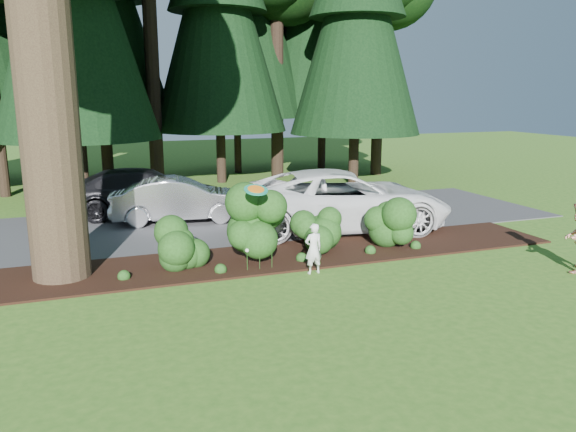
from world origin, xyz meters
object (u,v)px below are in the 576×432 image
object	(u,v)px
car_silver_wagon	(180,200)
car_dark_suv	(146,192)
frisbee	(256,190)
car_white_suv	(342,200)
child	(314,249)

from	to	relation	value
car_silver_wagon	car_dark_suv	world-z (taller)	car_dark_suv
frisbee	car_white_suv	bearing A→B (deg)	42.74
car_dark_suv	frisbee	size ratio (longest dim) A/B	10.17
car_dark_suv	car_silver_wagon	bearing A→B (deg)	-140.60
car_dark_suv	frisbee	xyz separation A→B (m)	(1.58, -7.57, 1.20)
car_silver_wagon	child	size ratio (longest dim) A/B	3.66
child	frisbee	size ratio (longest dim) A/B	2.22
child	frisbee	distance (m)	1.94
car_dark_suv	child	size ratio (longest dim) A/B	4.57
car_silver_wagon	child	xyz separation A→B (m)	(1.99, -6.29, -0.15)
car_white_suv	frisbee	xyz separation A→B (m)	(-3.69, -3.41, 1.07)
car_white_suv	child	distance (m)	4.26
child	frisbee	xyz separation A→B (m)	(-1.32, 0.11, 1.42)
car_silver_wagon	frisbee	distance (m)	6.34
car_silver_wagon	car_white_suv	world-z (taller)	car_white_suv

